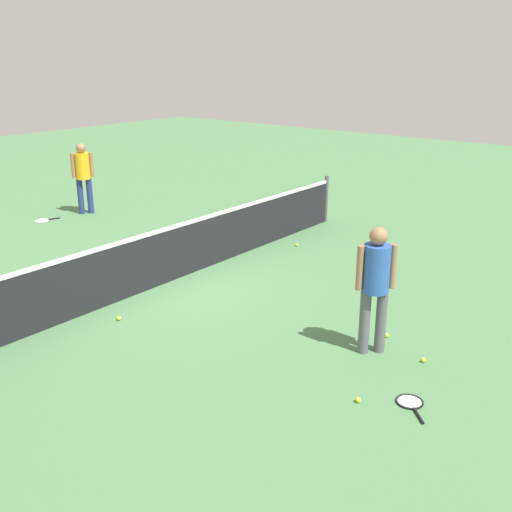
# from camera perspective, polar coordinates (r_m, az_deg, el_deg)

# --- Properties ---
(ground_plane) EXTENTS (40.00, 40.00, 0.00)m
(ground_plane) POSITION_cam_1_polar(r_m,az_deg,el_deg) (10.35, -8.40, -2.48)
(ground_plane) COLOR #4C7A4C
(court_net) EXTENTS (10.09, 0.09, 1.07)m
(court_net) POSITION_cam_1_polar(r_m,az_deg,el_deg) (10.18, -8.54, 0.15)
(court_net) COLOR #4C4C51
(court_net) RESTS_ON ground_plane
(player_near_side) EXTENTS (0.48, 0.48, 1.70)m
(player_near_side) POSITION_cam_1_polar(r_m,az_deg,el_deg) (7.69, 11.34, -2.24)
(player_near_side) COLOR #595960
(player_near_side) RESTS_ON ground_plane
(player_far_side) EXTENTS (0.49, 0.47, 1.70)m
(player_far_side) POSITION_cam_1_polar(r_m,az_deg,el_deg) (15.03, -16.18, 7.67)
(player_far_side) COLOR navy
(player_far_side) RESTS_ON ground_plane
(tennis_racket_near_player) EXTENTS (0.54, 0.53, 0.03)m
(tennis_racket_near_player) POSITION_cam_1_polar(r_m,az_deg,el_deg) (7.09, 14.51, -13.42)
(tennis_racket_near_player) COLOR black
(tennis_racket_near_player) RESTS_ON ground_plane
(tennis_racket_far_player) EXTENTS (0.61, 0.38, 0.03)m
(tennis_racket_far_player) POSITION_cam_1_polar(r_m,az_deg,el_deg) (14.83, -19.65, 3.21)
(tennis_racket_far_player) COLOR white
(tennis_racket_far_player) RESTS_ON ground_plane
(tennis_ball_near_player) EXTENTS (0.07, 0.07, 0.07)m
(tennis_ball_near_player) POSITION_cam_1_polar(r_m,az_deg,el_deg) (6.99, 9.72, -13.37)
(tennis_ball_near_player) COLOR #C6E033
(tennis_ball_near_player) RESTS_ON ground_plane
(tennis_ball_by_net) EXTENTS (0.07, 0.07, 0.07)m
(tennis_ball_by_net) POSITION_cam_1_polar(r_m,az_deg,el_deg) (11.58, 12.67, -0.25)
(tennis_ball_by_net) COLOR #C6E033
(tennis_ball_by_net) RESTS_ON ground_plane
(tennis_ball_midcourt) EXTENTS (0.07, 0.07, 0.07)m
(tennis_ball_midcourt) POSITION_cam_1_polar(r_m,az_deg,el_deg) (7.97, 15.69, -9.53)
(tennis_ball_midcourt) COLOR #C6E033
(tennis_ball_midcourt) RESTS_ON ground_plane
(tennis_ball_baseline) EXTENTS (0.07, 0.07, 0.07)m
(tennis_ball_baseline) POSITION_cam_1_polar(r_m,az_deg,el_deg) (12.14, 3.91, 1.07)
(tennis_ball_baseline) COLOR #C6E033
(tennis_ball_baseline) RESTS_ON ground_plane
(tennis_ball_stray_left) EXTENTS (0.07, 0.07, 0.07)m
(tennis_ball_stray_left) POSITION_cam_1_polar(r_m,az_deg,el_deg) (9.03, -12.95, -5.81)
(tennis_ball_stray_left) COLOR #C6E033
(tennis_ball_stray_left) RESTS_ON ground_plane
(tennis_ball_stray_right) EXTENTS (0.07, 0.07, 0.07)m
(tennis_ball_stray_right) POSITION_cam_1_polar(r_m,az_deg,el_deg) (8.50, 12.37, -7.40)
(tennis_ball_stray_right) COLOR #C6E033
(tennis_ball_stray_right) RESTS_ON ground_plane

